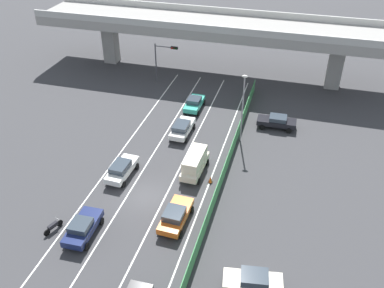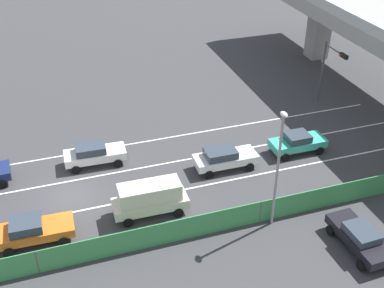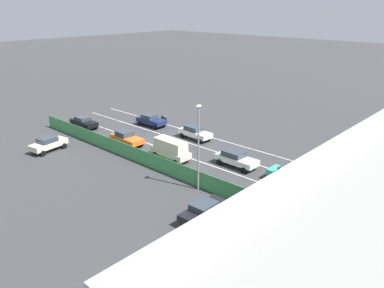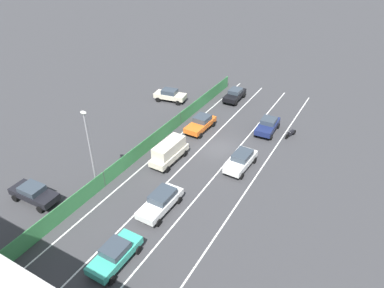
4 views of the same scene
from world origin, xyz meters
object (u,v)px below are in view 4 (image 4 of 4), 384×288
object	(u,v)px
car_van_cream	(169,151)
car_sedan_navy	(268,125)
car_taxi_orange	(201,123)
car_hatchback_white	(241,160)
parked_sedan_dark	(34,193)
car_sedan_white	(161,201)
car_taxi_teal	(115,254)
traffic_cone	(160,148)
car_sedan_black	(235,94)
street_lamp	(89,145)
motorcycle	(291,133)
parked_sedan_cream	(170,95)

from	to	relation	value
car_van_cream	car_sedan_navy	bearing A→B (deg)	-121.95
car_taxi_orange	car_hatchback_white	size ratio (longest dim) A/B	1.02
car_taxi_orange	parked_sedan_dark	bearing A→B (deg)	69.84
car_van_cream	car_sedan_white	size ratio (longest dim) A/B	1.04
car_taxi_teal	car_taxi_orange	xyz separation A→B (m)	(3.80, -19.77, 0.02)
car_sedan_navy	traffic_cone	world-z (taller)	car_sedan_navy
car_sedan_navy	parked_sedan_dark	bearing A→B (deg)	57.69
car_sedan_black	car_taxi_orange	size ratio (longest dim) A/B	0.96
car_van_cream	traffic_cone	xyz separation A→B (m)	(1.89, -1.10, -0.92)
car_sedan_navy	car_hatchback_white	size ratio (longest dim) A/B	0.97
car_van_cream	street_lamp	bearing A→B (deg)	64.42
car_sedan_navy	car_hatchback_white	xyz separation A→B (m)	(-0.09, 8.11, 0.04)
car_hatchback_white	car_sedan_navy	bearing A→B (deg)	-89.40
car_sedan_white	car_van_cream	bearing A→B (deg)	-62.99
car_taxi_orange	motorcycle	xyz separation A→B (m)	(-9.65, -3.64, -0.43)
car_sedan_white	parked_sedan_cream	xyz separation A→B (m)	(10.95, -18.56, 0.00)
car_taxi_teal	motorcycle	xyz separation A→B (m)	(-5.85, -23.41, -0.42)
car_hatchback_white	car_sedan_white	bearing A→B (deg)	68.56
car_sedan_black	car_sedan_white	bearing A→B (deg)	98.34
motorcycle	parked_sedan_cream	xyz separation A→B (m)	(17.06, -1.30, 0.45)
parked_sedan_cream	traffic_cone	distance (m)	12.54
car_sedan_white	traffic_cone	xyz separation A→B (m)	(5.13, -7.46, -0.56)
parked_sedan_dark	traffic_cone	world-z (taller)	parked_sedan_dark
car_taxi_orange	parked_sedan_dark	size ratio (longest dim) A/B	1.02
car_sedan_white	parked_sedan_cream	bearing A→B (deg)	-59.46
car_hatchback_white	car_taxi_teal	bearing A→B (deg)	77.85
car_sedan_navy	motorcycle	size ratio (longest dim) A/B	2.34
traffic_cone	car_taxi_teal	bearing A→B (deg)	111.60
traffic_cone	car_sedan_black	bearing A→B (deg)	-96.34
car_van_cream	car_sedan_white	bearing A→B (deg)	117.01
motorcycle	parked_sedan_dark	bearing A→B (deg)	53.15
parked_sedan_dark	parked_sedan_cream	bearing A→B (deg)	-88.11
car_taxi_orange	car_hatchback_white	world-z (taller)	car_hatchback_white
parked_sedan_dark	street_lamp	bearing A→B (deg)	-133.08
car_sedan_black	car_sedan_navy	world-z (taller)	car_sedan_navy
car_taxi_orange	motorcycle	size ratio (longest dim) A/B	2.47
car_van_cream	car_hatchback_white	xyz separation A→B (m)	(-6.74, -2.55, -0.35)
car_sedan_navy	parked_sedan_cream	bearing A→B (deg)	-6.09
car_hatchback_white	parked_sedan_dark	world-z (taller)	car_hatchback_white
car_sedan_black	parked_sedan_cream	xyz separation A→B (m)	(7.56, 4.56, 0.04)
street_lamp	car_sedan_white	bearing A→B (deg)	-174.47
car_hatchback_white	street_lamp	distance (m)	14.41
car_van_cream	car_sedan_white	world-z (taller)	car_van_cream
car_taxi_orange	traffic_cone	size ratio (longest dim) A/B	6.18
parked_sedan_dark	street_lamp	distance (m)	6.56
car_sedan_black	car_sedan_navy	bearing A→B (deg)	138.15
car_taxi_teal	car_van_cream	size ratio (longest dim) A/B	0.89
car_taxi_orange	parked_sedan_cream	world-z (taller)	parked_sedan_cream
car_sedan_navy	traffic_cone	xyz separation A→B (m)	(8.54, 9.57, -0.53)
parked_sedan_dark	street_lamp	world-z (taller)	street_lamp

